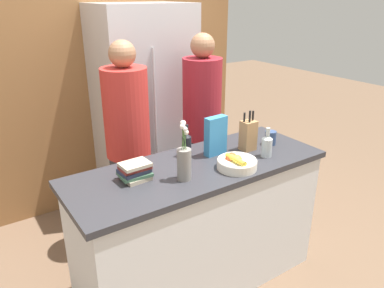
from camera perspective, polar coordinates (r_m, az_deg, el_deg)
The scene contains 14 objects.
ground_plane at distance 2.95m, azimuth 0.93°, elevation -19.87°, with size 14.00×14.00×0.00m, color brown.
kitchen_island at distance 2.66m, azimuth 1.00°, elevation -12.33°, with size 1.73×0.64×0.93m.
back_wall_wood at distance 3.69m, azimuth -13.70°, elevation 11.02°, with size 2.93×0.12×2.60m.
refrigerator at distance 3.55m, azimuth -7.15°, elevation 5.15°, with size 0.84×0.63×1.89m.
fruit_bowl at distance 2.38m, azimuth 6.78°, elevation -2.83°, with size 0.25×0.25×0.10m.
knife_block at distance 2.65m, azimuth 8.55°, elevation 1.37°, with size 0.10×0.09×0.29m.
flower_vase at distance 2.20m, azimuth -1.21°, elevation -2.69°, with size 0.09×0.09×0.37m.
cereal_box at distance 2.54m, azimuth 3.63°, elevation 1.25°, with size 0.16×0.07×0.27m.
coffee_mug at distance 2.80m, azimuth 11.86°, elevation 0.96°, with size 0.10×0.10×0.10m.
book_stack at distance 2.24m, azimuth -8.67°, elevation -4.10°, with size 0.19×0.15×0.11m.
bottle_oil at distance 2.52m, azimuth -0.82°, elevation 0.03°, with size 0.06×0.06×0.22m.
bottle_vinegar at distance 2.57m, azimuth 11.34°, elevation -0.18°, with size 0.07×0.07×0.20m.
person_at_sink at distance 2.89m, azimuth -9.73°, elevation 0.87°, with size 0.34×0.34×1.67m.
person_in_blue at distance 3.19m, azimuth 1.51°, elevation 3.42°, with size 0.32×0.32×1.68m.
Camera 1 is at (-1.26, -1.79, 1.97)m, focal length 35.00 mm.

